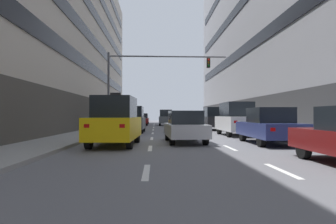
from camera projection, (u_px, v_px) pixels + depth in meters
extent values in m
plane|color=slate|center=(183.00, 142.00, 15.09)|extent=(120.00, 120.00, 0.00)
cube|color=gray|center=(59.00, 141.00, 14.81)|extent=(2.76, 80.00, 0.14)
cube|color=gray|center=(303.00, 140.00, 15.37)|extent=(2.76, 80.00, 0.14)
cube|color=black|center=(33.00, 25.00, 14.82)|extent=(0.08, 76.00, 1.10)
cube|color=silver|center=(146.00, 172.00, 7.03)|extent=(0.16, 2.00, 0.01)
cube|color=silver|center=(150.00, 148.00, 12.02)|extent=(0.16, 2.00, 0.01)
cube|color=silver|center=(152.00, 138.00, 17.02)|extent=(0.16, 2.00, 0.01)
cube|color=silver|center=(153.00, 133.00, 22.01)|extent=(0.16, 2.00, 0.01)
cube|color=silver|center=(153.00, 130.00, 27.01)|extent=(0.16, 2.00, 0.01)
cube|color=silver|center=(154.00, 128.00, 32.00)|extent=(0.16, 2.00, 0.01)
cube|color=silver|center=(154.00, 126.00, 37.00)|extent=(0.16, 2.00, 0.01)
cube|color=silver|center=(154.00, 125.00, 41.99)|extent=(0.16, 2.00, 0.01)
cube|color=silver|center=(154.00, 124.00, 46.99)|extent=(0.16, 2.00, 0.01)
cube|color=silver|center=(282.00, 171.00, 7.17)|extent=(0.16, 2.00, 0.01)
cube|color=silver|center=(230.00, 148.00, 12.17)|extent=(0.16, 2.00, 0.01)
cube|color=silver|center=(208.00, 138.00, 17.16)|extent=(0.16, 2.00, 0.01)
cube|color=silver|center=(196.00, 133.00, 22.16)|extent=(0.16, 2.00, 0.01)
cube|color=silver|center=(189.00, 130.00, 27.15)|extent=(0.16, 2.00, 0.01)
cube|color=silver|center=(184.00, 128.00, 32.15)|extent=(0.16, 2.00, 0.01)
cube|color=silver|center=(180.00, 126.00, 37.14)|extent=(0.16, 2.00, 0.01)
cube|color=silver|center=(177.00, 125.00, 42.14)|extent=(0.16, 2.00, 0.01)
cube|color=silver|center=(175.00, 124.00, 47.13)|extent=(0.16, 2.00, 0.01)
cylinder|color=black|center=(135.00, 123.00, 40.02)|extent=(0.25, 0.66, 0.65)
cylinder|color=black|center=(146.00, 123.00, 40.16)|extent=(0.25, 0.66, 0.65)
cylinder|color=black|center=(135.00, 123.00, 37.37)|extent=(0.25, 0.66, 0.65)
cylinder|color=black|center=(147.00, 123.00, 37.51)|extent=(0.25, 0.66, 0.65)
cube|color=maroon|center=(141.00, 121.00, 38.77)|extent=(2.02, 4.42, 0.63)
cube|color=black|center=(141.00, 116.00, 38.58)|extent=(1.67, 1.95, 0.67)
cube|color=white|center=(136.00, 120.00, 40.83)|extent=(0.20, 0.09, 0.14)
cube|color=red|center=(136.00, 120.00, 36.59)|extent=(0.20, 0.09, 0.14)
cube|color=white|center=(145.00, 120.00, 40.95)|extent=(0.20, 0.09, 0.14)
cube|color=red|center=(146.00, 120.00, 36.71)|extent=(0.20, 0.09, 0.14)
cylinder|color=black|center=(104.00, 136.00, 14.55)|extent=(0.26, 0.70, 0.69)
cylinder|color=black|center=(137.00, 136.00, 14.55)|extent=(0.26, 0.70, 0.69)
cylinder|color=black|center=(89.00, 141.00, 11.74)|extent=(0.26, 0.70, 0.69)
cylinder|color=black|center=(130.00, 141.00, 11.73)|extent=(0.26, 0.70, 0.69)
cube|color=yellow|center=(116.00, 128.00, 13.15)|extent=(2.12, 4.67, 0.94)
cube|color=black|center=(116.00, 107.00, 13.16)|extent=(1.79, 2.78, 0.94)
cube|color=white|center=(111.00, 123.00, 15.40)|extent=(0.21, 0.09, 0.15)
cube|color=red|center=(87.00, 126.00, 10.90)|extent=(0.21, 0.09, 0.15)
cube|color=white|center=(136.00, 123.00, 15.40)|extent=(0.21, 0.09, 0.15)
cube|color=red|center=(122.00, 126.00, 10.89)|extent=(0.21, 0.09, 0.15)
cube|color=black|center=(116.00, 95.00, 13.16)|extent=(0.47, 0.23, 0.19)
cylinder|color=black|center=(167.00, 135.00, 15.80)|extent=(0.24, 0.65, 0.64)
cylinder|color=black|center=(195.00, 134.00, 15.93)|extent=(0.24, 0.65, 0.64)
cylinder|color=black|center=(172.00, 138.00, 13.19)|extent=(0.24, 0.65, 0.64)
cylinder|color=black|center=(205.00, 138.00, 13.32)|extent=(0.24, 0.65, 0.64)
cube|color=#B7BABF|center=(185.00, 130.00, 14.56)|extent=(1.97, 4.34, 0.62)
cube|color=black|center=(185.00, 117.00, 14.38)|extent=(1.63, 1.91, 0.66)
cube|color=white|center=(169.00, 126.00, 16.60)|extent=(0.20, 0.09, 0.14)
cube|color=red|center=(177.00, 130.00, 12.42)|extent=(0.20, 0.09, 0.14)
cube|color=white|center=(190.00, 126.00, 16.71)|extent=(0.20, 0.09, 0.14)
cube|color=red|center=(206.00, 130.00, 12.53)|extent=(0.20, 0.09, 0.14)
cylinder|color=black|center=(130.00, 125.00, 30.98)|extent=(0.23, 0.63, 0.62)
cylinder|color=black|center=(144.00, 125.00, 31.10)|extent=(0.23, 0.63, 0.62)
cylinder|color=black|center=(128.00, 126.00, 28.45)|extent=(0.23, 0.63, 0.62)
cylinder|color=black|center=(144.00, 126.00, 28.56)|extent=(0.23, 0.63, 0.62)
cube|color=yellow|center=(137.00, 123.00, 29.77)|extent=(1.86, 4.20, 0.60)
cube|color=black|center=(136.00, 117.00, 29.59)|extent=(1.56, 1.84, 0.64)
cube|color=white|center=(132.00, 121.00, 31.76)|extent=(0.19, 0.08, 0.13)
cube|color=red|center=(129.00, 122.00, 27.70)|extent=(0.19, 0.08, 0.13)
cube|color=white|center=(143.00, 121.00, 31.85)|extent=(0.19, 0.08, 0.13)
cube|color=red|center=(142.00, 122.00, 27.79)|extent=(0.19, 0.08, 0.13)
cube|color=black|center=(136.00, 113.00, 29.60)|extent=(0.42, 0.20, 0.17)
cylinder|color=black|center=(138.00, 122.00, 45.96)|extent=(0.22, 0.65, 0.65)
cylinder|color=black|center=(148.00, 122.00, 46.02)|extent=(0.22, 0.65, 0.65)
cylinder|color=black|center=(137.00, 122.00, 43.30)|extent=(0.22, 0.65, 0.65)
cylinder|color=black|center=(148.00, 122.00, 43.35)|extent=(0.22, 0.65, 0.65)
cube|color=maroon|center=(143.00, 120.00, 44.66)|extent=(1.86, 4.37, 0.63)
cube|color=black|center=(143.00, 116.00, 44.47)|extent=(1.60, 1.89, 0.67)
cube|color=white|center=(140.00, 119.00, 46.77)|extent=(0.20, 0.08, 0.14)
cube|color=red|center=(138.00, 119.00, 42.51)|extent=(0.20, 0.08, 0.14)
cube|color=white|center=(147.00, 119.00, 46.82)|extent=(0.20, 0.08, 0.14)
cube|color=red|center=(146.00, 119.00, 42.55)|extent=(0.20, 0.08, 0.14)
cylinder|color=black|center=(125.00, 128.00, 24.13)|extent=(0.23, 0.65, 0.64)
cylinder|color=black|center=(144.00, 128.00, 24.17)|extent=(0.23, 0.65, 0.64)
cylinder|color=black|center=(121.00, 129.00, 21.50)|extent=(0.23, 0.65, 0.64)
cylinder|color=black|center=(142.00, 129.00, 21.54)|extent=(0.23, 0.65, 0.64)
cube|color=#474C51|center=(133.00, 123.00, 22.84)|extent=(1.86, 4.32, 0.88)
cube|color=black|center=(133.00, 112.00, 22.85)|extent=(1.60, 2.56, 0.88)
cube|color=white|center=(128.00, 121.00, 24.93)|extent=(0.20, 0.08, 0.14)
cube|color=red|center=(121.00, 122.00, 20.72)|extent=(0.20, 0.08, 0.14)
cube|color=white|center=(142.00, 121.00, 24.96)|extent=(0.20, 0.08, 0.14)
cube|color=red|center=(139.00, 122.00, 20.75)|extent=(0.20, 0.08, 0.14)
cylinder|color=black|center=(160.00, 123.00, 40.31)|extent=(0.23, 0.66, 0.66)
cylinder|color=black|center=(171.00, 123.00, 40.34)|extent=(0.23, 0.66, 0.66)
cylinder|color=black|center=(160.00, 123.00, 37.63)|extent=(0.23, 0.66, 0.66)
cylinder|color=black|center=(172.00, 123.00, 37.66)|extent=(0.23, 0.66, 0.66)
cube|color=#474C51|center=(166.00, 120.00, 38.99)|extent=(1.93, 4.41, 0.89)
cube|color=black|center=(166.00, 113.00, 39.00)|extent=(1.65, 2.62, 0.89)
cube|color=white|center=(161.00, 118.00, 41.12)|extent=(0.20, 0.08, 0.14)
cube|color=red|center=(161.00, 119.00, 36.83)|extent=(0.20, 0.08, 0.14)
cube|color=white|center=(170.00, 118.00, 41.15)|extent=(0.20, 0.08, 0.14)
cube|color=red|center=(171.00, 119.00, 36.86)|extent=(0.20, 0.08, 0.14)
cylinder|color=black|center=(304.00, 149.00, 9.11)|extent=(0.23, 0.66, 0.65)
cube|color=white|center=(296.00, 133.00, 9.92)|extent=(0.20, 0.08, 0.14)
cube|color=white|center=(333.00, 133.00, 9.96)|extent=(0.20, 0.08, 0.14)
cylinder|color=black|center=(243.00, 135.00, 15.34)|extent=(0.25, 0.70, 0.70)
cylinder|color=black|center=(274.00, 135.00, 15.38)|extent=(0.25, 0.70, 0.70)
cylinder|color=black|center=(261.00, 139.00, 12.50)|extent=(0.25, 0.70, 0.70)
cylinder|color=black|center=(300.00, 139.00, 12.54)|extent=(0.25, 0.70, 0.70)
cube|color=navy|center=(268.00, 130.00, 13.94)|extent=(2.03, 4.68, 0.68)
cube|color=black|center=(270.00, 115.00, 13.74)|extent=(1.73, 2.04, 0.72)
cube|color=white|center=(241.00, 125.00, 16.21)|extent=(0.21, 0.09, 0.15)
cube|color=red|center=(273.00, 129.00, 11.65)|extent=(0.21, 0.09, 0.15)
cube|color=white|center=(265.00, 125.00, 16.24)|extent=(0.21, 0.09, 0.15)
cube|color=red|center=(306.00, 129.00, 11.68)|extent=(0.21, 0.09, 0.15)
cylinder|color=black|center=(219.00, 129.00, 20.90)|extent=(0.23, 0.70, 0.70)
cylinder|color=black|center=(242.00, 129.00, 20.97)|extent=(0.23, 0.70, 0.70)
cylinder|color=black|center=(229.00, 132.00, 18.05)|extent=(0.23, 0.70, 0.70)
cylinder|color=black|center=(256.00, 132.00, 18.12)|extent=(0.23, 0.70, 0.70)
cube|color=white|center=(236.00, 123.00, 19.52)|extent=(1.95, 4.65, 0.95)
cube|color=black|center=(236.00, 109.00, 19.53)|extent=(1.69, 2.75, 0.95)
cube|color=white|center=(219.00, 120.00, 21.77)|extent=(0.21, 0.08, 0.15)
cube|color=red|center=(235.00, 122.00, 17.21)|extent=(0.21, 0.08, 0.15)
cube|color=white|center=(237.00, 120.00, 21.83)|extent=(0.21, 0.08, 0.15)
cube|color=red|center=(258.00, 122.00, 17.27)|extent=(0.21, 0.08, 0.15)
cylinder|color=black|center=(203.00, 126.00, 28.37)|extent=(0.23, 0.66, 0.66)
cylinder|color=black|center=(219.00, 126.00, 28.41)|extent=(0.23, 0.66, 0.66)
cylinder|color=black|center=(208.00, 127.00, 25.68)|extent=(0.23, 0.66, 0.66)
cylinder|color=black|center=(225.00, 127.00, 25.72)|extent=(0.23, 0.66, 0.66)
cube|color=black|center=(214.00, 122.00, 27.05)|extent=(1.91, 4.42, 0.90)
cube|color=black|center=(214.00, 112.00, 27.06)|extent=(1.64, 2.62, 0.90)
cube|color=white|center=(203.00, 120.00, 29.19)|extent=(0.20, 0.08, 0.14)
cube|color=red|center=(211.00, 120.00, 24.88)|extent=(0.20, 0.08, 0.14)
cube|color=white|center=(216.00, 120.00, 29.22)|extent=(0.20, 0.08, 0.14)
cube|color=red|center=(226.00, 120.00, 24.91)|extent=(0.20, 0.08, 0.14)
cylinder|color=#4C4C51|center=(108.00, 91.00, 24.38)|extent=(0.18, 0.18, 6.58)
cylinder|color=#4C4C51|center=(168.00, 57.00, 24.62)|extent=(10.04, 0.12, 0.12)
cube|color=black|center=(208.00, 63.00, 24.77)|extent=(0.28, 0.24, 0.84)
sphere|color=red|center=(209.00, 60.00, 24.63)|extent=(0.17, 0.17, 0.17)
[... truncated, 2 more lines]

